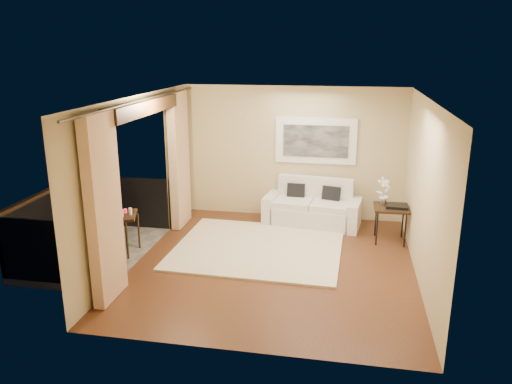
% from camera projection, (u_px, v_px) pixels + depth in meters
% --- Properties ---
extents(floor, '(5.00, 5.00, 0.00)m').
position_uv_depth(floor, '(274.00, 264.00, 8.21)').
color(floor, '#5A311A').
rests_on(floor, ground).
extents(room_shell, '(5.00, 6.40, 5.00)m').
position_uv_depth(room_shell, '(143.00, 107.00, 7.88)').
color(room_shell, white).
rests_on(room_shell, ground).
extents(balcony, '(1.81, 2.60, 1.17)m').
position_uv_depth(balcony, '(88.00, 240.00, 8.75)').
color(balcony, '#605B56').
rests_on(balcony, ground).
extents(curtains, '(0.16, 4.80, 2.64)m').
position_uv_depth(curtains, '(148.00, 180.00, 8.21)').
color(curtains, '#D5AA83').
rests_on(curtains, ground).
extents(artwork, '(1.62, 0.07, 0.92)m').
position_uv_depth(artwork, '(316.00, 141.00, 10.00)').
color(artwork, white).
rests_on(artwork, room_shell).
extents(rug, '(2.95, 2.59, 0.04)m').
position_uv_depth(rug, '(258.00, 248.00, 8.81)').
color(rug, beige).
rests_on(rug, floor).
extents(sofa, '(1.97, 1.03, 0.91)m').
position_uv_depth(sofa, '(313.00, 208.00, 10.01)').
color(sofa, silver).
rests_on(sofa, floor).
extents(side_table, '(0.62, 0.62, 0.67)m').
position_uv_depth(side_table, '(391.00, 210.00, 9.00)').
color(side_table, black).
rests_on(side_table, floor).
extents(tray, '(0.40, 0.30, 0.05)m').
position_uv_depth(tray, '(397.00, 206.00, 8.93)').
color(tray, black).
rests_on(tray, side_table).
extents(orchid, '(0.32, 0.30, 0.51)m').
position_uv_depth(orchid, '(384.00, 190.00, 9.08)').
color(orchid, white).
rests_on(orchid, side_table).
extents(bistro_table, '(0.74, 0.74, 0.69)m').
position_uv_depth(bistro_table, '(119.00, 219.00, 8.51)').
color(bistro_table, black).
rests_on(bistro_table, balcony).
extents(balcony_chair_far, '(0.52, 0.52, 1.02)m').
position_uv_depth(balcony_chair_far, '(88.00, 218.00, 8.62)').
color(balcony_chair_far, black).
rests_on(balcony_chair_far, balcony).
extents(balcony_chair_near, '(0.48, 0.49, 0.90)m').
position_uv_depth(balcony_chair_near, '(110.00, 225.00, 8.52)').
color(balcony_chair_near, black).
rests_on(balcony_chair_near, balcony).
extents(ice_bucket, '(0.18, 0.18, 0.20)m').
position_uv_depth(ice_bucket, '(111.00, 207.00, 8.57)').
color(ice_bucket, white).
rests_on(ice_bucket, bistro_table).
extents(candle, '(0.06, 0.06, 0.07)m').
position_uv_depth(candle, '(125.00, 211.00, 8.56)').
color(candle, red).
rests_on(candle, bistro_table).
extents(vase, '(0.04, 0.04, 0.18)m').
position_uv_depth(vase, '(112.00, 212.00, 8.33)').
color(vase, silver).
rests_on(vase, bistro_table).
extents(glass_a, '(0.06, 0.06, 0.12)m').
position_uv_depth(glass_a, '(122.00, 213.00, 8.36)').
color(glass_a, silver).
rests_on(glass_a, bistro_table).
extents(glass_b, '(0.06, 0.06, 0.12)m').
position_uv_depth(glass_b, '(130.00, 211.00, 8.45)').
color(glass_b, silver).
rests_on(glass_b, bistro_table).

